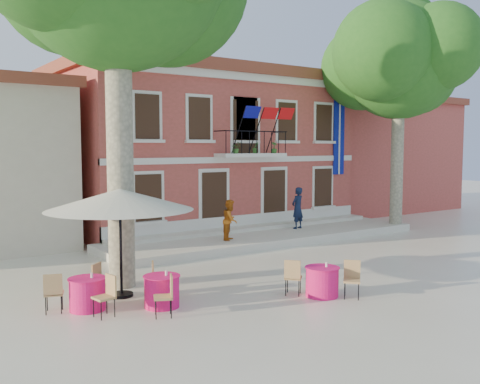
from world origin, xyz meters
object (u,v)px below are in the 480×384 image
pedestrian_navy (298,208)px  cafe_table_0 (87,292)px  plane_tree_east (399,62)px  patio_umbrella (120,200)px  cafe_table_2 (162,290)px  pedestrian_orange (230,220)px  cafe_table_1 (322,280)px

pedestrian_navy → cafe_table_0: (-11.12, -5.27, -0.77)m
plane_tree_east → patio_umbrella: bearing=-167.9°
pedestrian_navy → cafe_table_2: 11.35m
plane_tree_east → cafe_table_0: size_ratio=5.64×
plane_tree_east → cafe_table_2: bearing=-162.2°
patio_umbrella → cafe_table_0: patio_umbrella is taller
patio_umbrella → pedestrian_orange: (6.02, 3.93, -1.43)m
plane_tree_east → cafe_table_2: (-14.29, -4.60, -7.27)m
patio_umbrella → cafe_table_0: bearing=-150.1°
cafe_table_1 → cafe_table_2: same height
pedestrian_navy → cafe_table_0: 12.32m
cafe_table_1 → cafe_table_2: 4.11m
plane_tree_east → pedestrian_navy: (-4.73, 1.46, -6.49)m
plane_tree_east → cafe_table_2: 16.68m
pedestrian_orange → cafe_table_2: (-5.58, -5.36, -0.65)m
plane_tree_east → pedestrian_orange: (-8.71, 0.76, -6.62)m
pedestrian_orange → patio_umbrella: bearing=172.7°
pedestrian_navy → cafe_table_1: size_ratio=1.06×
pedestrian_navy → cafe_table_2: (-9.56, -6.06, -0.78)m
plane_tree_east → patio_umbrella: plane_tree_east is taller
pedestrian_navy → cafe_table_1: bearing=38.3°
pedestrian_orange → cafe_table_2: size_ratio=0.81×
pedestrian_orange → cafe_table_2: 7.76m
pedestrian_orange → pedestrian_navy: bearing=-30.5°
pedestrian_navy → pedestrian_orange: (-3.99, -0.70, -0.13)m
pedestrian_navy → cafe_table_2: size_ratio=0.94×
plane_tree_east → pedestrian_orange: 10.97m
cafe_table_1 → pedestrian_orange: bearing=75.6°
cafe_table_0 → cafe_table_2: (1.55, -0.79, -0.01)m
plane_tree_east → cafe_table_1: size_ratio=6.12×
pedestrian_orange → cafe_table_1: size_ratio=0.91×
patio_umbrella → cafe_table_0: size_ratio=2.03×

